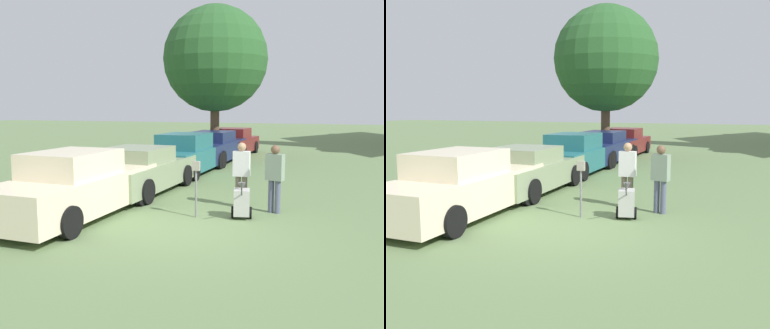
# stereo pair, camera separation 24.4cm
# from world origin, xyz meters

# --- Properties ---
(ground_plane) EXTENTS (120.00, 120.00, 0.00)m
(ground_plane) POSITION_xyz_m (0.00, 0.00, 0.00)
(ground_plane) COLOR #607A4C
(parked_car_cream) EXTENTS (1.93, 4.91, 1.57)m
(parked_car_cream) POSITION_xyz_m (-2.80, 0.18, 0.72)
(parked_car_cream) COLOR beige
(parked_car_cream) RESTS_ON ground_plane
(parked_car_sage) EXTENTS (2.08, 4.69, 1.38)m
(parked_car_sage) POSITION_xyz_m (-2.80, 3.34, 0.65)
(parked_car_sage) COLOR gray
(parked_car_sage) RESTS_ON ground_plane
(parked_car_teal) EXTENTS (1.99, 4.94, 1.56)m
(parked_car_teal) POSITION_xyz_m (-2.80, 7.29, 0.72)
(parked_car_teal) COLOR #23666B
(parked_car_teal) RESTS_ON ground_plane
(parked_car_navy) EXTENTS (2.01, 5.26, 1.46)m
(parked_car_navy) POSITION_xyz_m (-2.80, 10.80, 0.70)
(parked_car_navy) COLOR #19234C
(parked_car_navy) RESTS_ON ground_plane
(parked_car_maroon) EXTENTS (2.09, 4.62, 1.45)m
(parked_car_maroon) POSITION_xyz_m (-2.80, 14.24, 0.67)
(parked_car_maroon) COLOR maroon
(parked_car_maroon) RESTS_ON ground_plane
(parking_meter) EXTENTS (0.18, 0.09, 1.33)m
(parking_meter) POSITION_xyz_m (-0.17, 1.10, 0.93)
(parking_meter) COLOR slate
(parking_meter) RESTS_ON ground_plane
(person_worker) EXTENTS (0.43, 0.24, 1.68)m
(person_worker) POSITION_xyz_m (0.57, 2.47, 0.95)
(person_worker) COLOR #665B4C
(person_worker) RESTS_ON ground_plane
(person_supervisor) EXTENTS (0.46, 0.31, 1.67)m
(person_supervisor) POSITION_xyz_m (1.47, 2.17, 0.95)
(person_supervisor) COLOR #515670
(person_supervisor) RESTS_ON ground_plane
(equipment_cart) EXTENTS (0.52, 1.00, 1.00)m
(equipment_cart) POSITION_xyz_m (0.85, 1.37, 0.39)
(equipment_cart) COLOR #B2B2AD
(equipment_cart) RESTS_ON ground_plane
(shade_tree) EXTENTS (5.06, 5.06, 7.40)m
(shade_tree) POSITION_xyz_m (-3.14, 12.08, 4.86)
(shade_tree) COLOR brown
(shade_tree) RESTS_ON ground_plane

